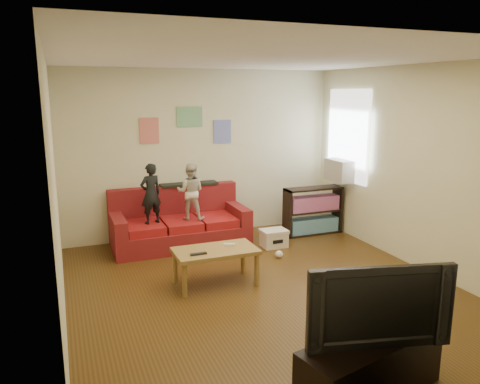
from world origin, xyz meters
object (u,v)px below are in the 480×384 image
object	(u,v)px
sofa	(179,225)
coffee_table	(215,254)
child_a	(151,194)
tv_stand	(370,367)
child_b	(190,192)
file_box	(274,238)
television	(375,301)
bookshelf	(313,213)

from	to	relation	value
sofa	coffee_table	xyz separation A→B (m)	(0.03, -1.69, 0.09)
child_a	tv_stand	xyz separation A→B (m)	(0.93, -4.01, -0.65)
sofa	child_a	xyz separation A→B (m)	(-0.45, -0.17, 0.58)
sofa	child_a	size ratio (longest dim) A/B	2.30
child_b	file_box	bearing A→B (deg)	-178.31
file_box	coffee_table	bearing A→B (deg)	-141.36
child_a	coffee_table	world-z (taller)	child_a
file_box	television	size ratio (longest dim) A/B	0.35
file_box	tv_stand	size ratio (longest dim) A/B	0.31
bookshelf	child_b	bearing A→B (deg)	177.24
bookshelf	file_box	size ratio (longest dim) A/B	2.52
sofa	tv_stand	size ratio (longest dim) A/B	1.65
sofa	child_b	bearing A→B (deg)	-49.06
coffee_table	bookshelf	bearing A→B (deg)	32.91
coffee_table	bookshelf	world-z (taller)	bookshelf
bookshelf	sofa	bearing A→B (deg)	173.06
sofa	television	distance (m)	4.24
child_a	tv_stand	world-z (taller)	child_a
sofa	coffee_table	world-z (taller)	sofa
sofa	bookshelf	xyz separation A→B (m)	(2.22, -0.27, 0.05)
sofa	child_b	xyz separation A→B (m)	(0.15, -0.17, 0.56)
child_a	sofa	bearing A→B (deg)	-175.90
child_a	file_box	xyz separation A→B (m)	(1.78, -0.48, -0.74)
child_b	coffee_table	bearing A→B (deg)	109.76
file_box	child_b	bearing A→B (deg)	157.63
file_box	television	distance (m)	3.69
sofa	bookshelf	distance (m)	2.24
child_a	coffee_table	bearing A→B (deg)	91.23
television	bookshelf	bearing A→B (deg)	79.47
child_b	television	size ratio (longest dim) A/B	0.77
sofa	file_box	world-z (taller)	sofa
child_b	sofa	bearing A→B (deg)	-25.00
sofa	file_box	bearing A→B (deg)	-26.30
bookshelf	file_box	xyz separation A→B (m)	(-0.90, -0.38, -0.22)
coffee_table	bookshelf	distance (m)	2.61
child_b	tv_stand	bearing A→B (deg)	118.69
television	tv_stand	bearing A→B (deg)	0.00
child_a	child_b	world-z (taller)	child_a
child_a	child_b	size ratio (longest dim) A/B	1.04
child_a	tv_stand	size ratio (longest dim) A/B	0.72
sofa	television	bearing A→B (deg)	-83.55
file_box	television	bearing A→B (deg)	-103.55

